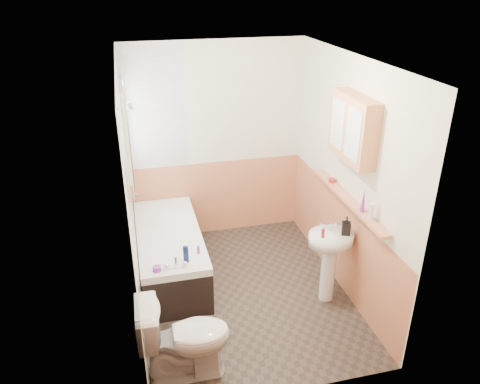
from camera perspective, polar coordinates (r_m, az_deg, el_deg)
name	(u,v)px	position (r m, az deg, el deg)	size (l,w,h in m)	color
floor	(243,292)	(5.27, 0.40, -12.06)	(2.80, 2.80, 0.00)	#2C241F
ceiling	(244,60)	(4.24, 0.50, 15.84)	(2.80, 2.80, 0.00)	white
wall_back	(216,143)	(5.89, -2.95, 6.02)	(2.20, 0.02, 2.50)	beige
wall_front	(292,270)	(3.44, 6.31, -9.39)	(2.20, 0.02, 2.50)	beige
wall_left	(129,201)	(4.50, -13.40, -1.11)	(0.02, 2.80, 2.50)	beige
wall_right	(347,178)	(4.98, 12.93, 1.63)	(0.02, 2.80, 2.50)	beige
wainscot_right	(339,240)	(5.31, 11.93, -5.81)	(0.01, 2.80, 1.00)	#DB875A
wainscot_front	(286,346)	(3.93, 5.65, -18.21)	(2.20, 0.01, 1.00)	#DB875A
wainscot_back	(218,197)	(6.16, -2.76, -0.64)	(2.20, 0.01, 1.00)	#DB875A
tile_cladding_left	(131,201)	(4.50, -13.12, -1.08)	(0.01, 2.80, 2.50)	white
tile_return_back	(154,108)	(5.63, -10.38, 10.06)	(0.75, 0.01, 1.50)	white
window	(127,129)	(5.23, -13.63, 7.42)	(0.03, 0.79, 0.99)	white
bathtub	(170,252)	(5.44, -8.54, -7.24)	(0.70, 1.67, 0.70)	black
shower_riser	(130,136)	(4.87, -13.28, 6.70)	(0.11, 0.08, 1.22)	silver
toilet	(185,338)	(4.18, -6.73, -17.28)	(0.44, 0.79, 0.77)	white
sink	(330,253)	(4.94, 10.88, -7.28)	(0.47, 0.38, 0.91)	white
pine_shelf	(348,200)	(4.85, 13.03, -0.91)	(0.10, 1.54, 0.03)	#DB875A
medicine_cabinet	(353,128)	(4.56, 13.64, 7.54)	(0.17, 0.69, 0.63)	#DB875A
foam_can	(371,212)	(4.45, 15.71, -2.31)	(0.05, 0.05, 0.17)	silver
green_bottle	(363,200)	(4.56, 14.80, -0.98)	(0.05, 0.05, 0.24)	purple
black_jar	(332,180)	(5.16, 11.12, 1.42)	(0.07, 0.07, 0.05)	maroon
soap_bottle	(346,230)	(4.82, 12.76, -4.55)	(0.09, 0.19, 0.09)	black
clear_bottle	(323,233)	(4.72, 10.09, -4.97)	(0.03, 0.03, 0.10)	maroon
blue_gel	(186,254)	(4.71, -6.60, -7.56)	(0.05, 0.03, 0.19)	navy
cream_jar	(157,269)	(4.66, -10.10, -9.21)	(0.08, 0.08, 0.05)	purple
orange_bottle	(198,250)	(4.86, -5.09, -7.03)	(0.03, 0.03, 0.09)	purple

